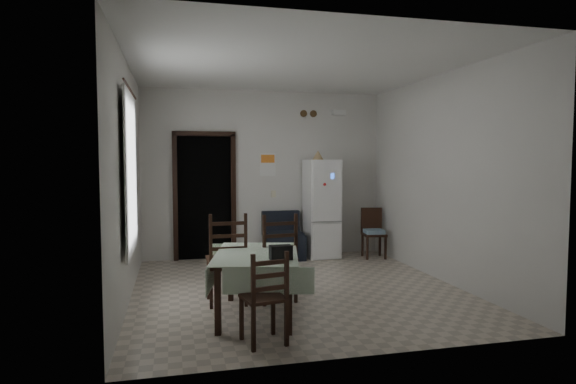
# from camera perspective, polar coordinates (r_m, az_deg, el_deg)

# --- Properties ---
(ground) EXTENTS (4.50, 4.50, 0.00)m
(ground) POSITION_cam_1_polar(r_m,az_deg,el_deg) (6.47, 1.05, -11.40)
(ground) COLOR #B9AB97
(ground) RESTS_ON ground
(ceiling) EXTENTS (4.20, 4.50, 0.02)m
(ceiling) POSITION_cam_1_polar(r_m,az_deg,el_deg) (6.36, 1.08, 14.70)
(ceiling) COLOR white
(ceiling) RESTS_ON ground
(wall_back) EXTENTS (4.20, 0.02, 2.90)m
(wall_back) POSITION_cam_1_polar(r_m,az_deg,el_deg) (8.45, -2.76, 2.13)
(wall_back) COLOR silver
(wall_back) RESTS_ON ground
(wall_front) EXTENTS (4.20, 0.02, 2.90)m
(wall_front) POSITION_cam_1_polar(r_m,az_deg,el_deg) (4.12, 8.94, 0.28)
(wall_front) COLOR silver
(wall_front) RESTS_ON ground
(wall_left) EXTENTS (0.02, 4.50, 2.90)m
(wall_left) POSITION_cam_1_polar(r_m,az_deg,el_deg) (6.08, -18.49, 1.27)
(wall_left) COLOR silver
(wall_left) RESTS_ON ground
(wall_right) EXTENTS (0.02, 4.50, 2.90)m
(wall_right) POSITION_cam_1_polar(r_m,az_deg,el_deg) (7.08, 17.77, 1.62)
(wall_right) COLOR silver
(wall_right) RESTS_ON ground
(doorway) EXTENTS (1.06, 0.52, 2.22)m
(doorway) POSITION_cam_1_polar(r_m,az_deg,el_deg) (8.54, -9.95, -0.53)
(doorway) COLOR black
(doorway) RESTS_ON ground
(window_recess) EXTENTS (0.10, 1.20, 1.60)m
(window_recess) POSITION_cam_1_polar(r_m,az_deg,el_deg) (5.88, -19.16, 2.15)
(window_recess) COLOR silver
(window_recess) RESTS_ON ground
(curtain) EXTENTS (0.02, 1.45, 1.85)m
(curtain) POSITION_cam_1_polar(r_m,az_deg,el_deg) (5.87, -18.09, 2.17)
(curtain) COLOR white
(curtain) RESTS_ON ground
(curtain_rod) EXTENTS (0.02, 1.60, 0.02)m
(curtain_rod) POSITION_cam_1_polar(r_m,az_deg,el_deg) (5.92, -18.19, 11.40)
(curtain_rod) COLOR black
(curtain_rod) RESTS_ON ground
(calendar) EXTENTS (0.28, 0.02, 0.40)m
(calendar) POSITION_cam_1_polar(r_m,az_deg,el_deg) (8.44, -2.42, 3.28)
(calendar) COLOR white
(calendar) RESTS_ON ground
(calendar_image) EXTENTS (0.24, 0.01, 0.14)m
(calendar_image) POSITION_cam_1_polar(r_m,az_deg,el_deg) (8.44, -2.41, 3.96)
(calendar_image) COLOR orange
(calendar_image) RESTS_ON ground
(light_switch) EXTENTS (0.08, 0.02, 0.12)m
(light_switch) POSITION_cam_1_polar(r_m,az_deg,el_deg) (8.48, -1.75, -0.23)
(light_switch) COLOR beige
(light_switch) RESTS_ON ground
(vent_left) EXTENTS (0.12, 0.03, 0.12)m
(vent_left) POSITION_cam_1_polar(r_m,az_deg,el_deg) (8.63, 1.87, 9.28)
(vent_left) COLOR #513A20
(vent_left) RESTS_ON ground
(vent_right) EXTENTS (0.12, 0.03, 0.12)m
(vent_right) POSITION_cam_1_polar(r_m,az_deg,el_deg) (8.67, 3.03, 9.25)
(vent_right) COLOR #513A20
(vent_right) RESTS_ON ground
(emergency_light) EXTENTS (0.25, 0.07, 0.09)m
(emergency_light) POSITION_cam_1_polar(r_m,az_deg,el_deg) (8.80, 6.05, 9.35)
(emergency_light) COLOR white
(emergency_light) RESTS_ON ground
(fridge) EXTENTS (0.57, 0.57, 1.70)m
(fridge) POSITION_cam_1_polar(r_m,az_deg,el_deg) (8.41, 4.01, -1.97)
(fridge) COLOR white
(fridge) RESTS_ON ground
(tan_cone) EXTENTS (0.20, 0.20, 0.16)m
(tan_cone) POSITION_cam_1_polar(r_m,az_deg,el_deg) (8.33, 3.57, 4.40)
(tan_cone) COLOR tan
(tan_cone) RESTS_ON fridge
(navy_seat) EXTENTS (0.68, 0.66, 0.80)m
(navy_seat) POSITION_cam_1_polar(r_m,az_deg,el_deg) (8.29, -0.52, -5.19)
(navy_seat) COLOR black
(navy_seat) RESTS_ON ground
(corner_chair) EXTENTS (0.41, 0.41, 0.86)m
(corner_chair) POSITION_cam_1_polar(r_m,az_deg,el_deg) (8.50, 10.15, -4.84)
(corner_chair) COLOR black
(corner_chair) RESTS_ON ground
(dining_table) EXTENTS (1.15, 1.49, 0.69)m
(dining_table) POSITION_cam_1_polar(r_m,az_deg,el_deg) (5.34, -3.73, -10.89)
(dining_table) COLOR #AFC4A7
(dining_table) RESTS_ON ground
(black_bag) EXTENTS (0.23, 0.14, 0.14)m
(black_bag) POSITION_cam_1_polar(r_m,az_deg,el_deg) (4.91, -0.87, -7.18)
(black_bag) COLOR black
(black_bag) RESTS_ON dining_table
(dining_chair_far_left) EXTENTS (0.47, 0.47, 1.09)m
(dining_chair_far_left) POSITION_cam_1_polar(r_m,az_deg,el_deg) (5.80, -7.30, -7.71)
(dining_chair_far_left) COLOR black
(dining_chair_far_left) RESTS_ON ground
(dining_chair_far_right) EXTENTS (0.51, 0.51, 1.07)m
(dining_chair_far_right) POSITION_cam_1_polar(r_m,az_deg,el_deg) (5.87, -1.59, -7.64)
(dining_chair_far_right) COLOR black
(dining_chair_far_right) RESTS_ON ground
(dining_chair_near_head) EXTENTS (0.44, 0.44, 0.88)m
(dining_chair_near_head) POSITION_cam_1_polar(r_m,az_deg,el_deg) (4.56, -2.91, -12.26)
(dining_chair_near_head) COLOR black
(dining_chair_near_head) RESTS_ON ground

